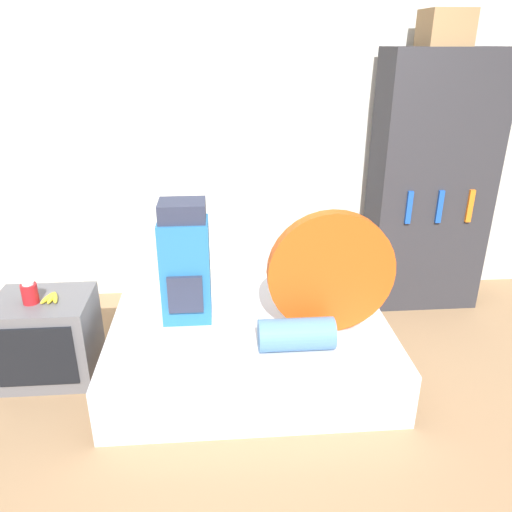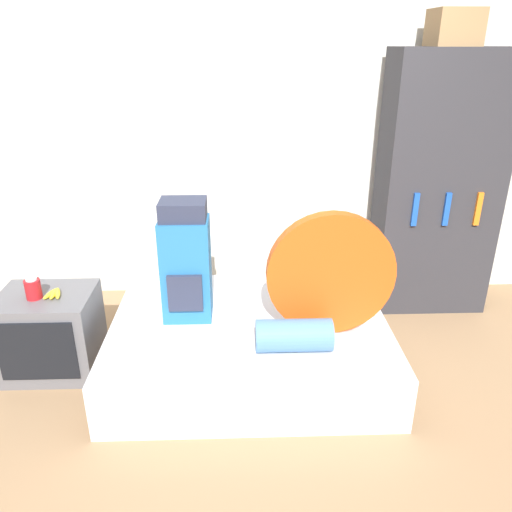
{
  "view_description": "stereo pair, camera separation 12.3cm",
  "coord_description": "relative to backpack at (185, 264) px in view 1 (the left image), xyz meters",
  "views": [
    {
      "loc": [
        -0.25,
        -2.08,
        2.02
      ],
      "look_at": [
        -0.03,
        0.73,
        0.8
      ],
      "focal_mm": 35.0,
      "sensor_mm": 36.0,
      "label": 1
    },
    {
      "loc": [
        -0.13,
        -2.08,
        2.02
      ],
      "look_at": [
        -0.03,
        0.73,
        0.8
      ],
      "focal_mm": 35.0,
      "sensor_mm": 36.0,
      "label": 2
    }
  ],
  "objects": [
    {
      "name": "banana_bunch",
      "position": [
        -0.82,
        -0.07,
        -0.17
      ],
      "size": [
        0.12,
        0.15,
        0.03
      ],
      "color": "yellow",
      "rests_on": "television"
    },
    {
      "name": "backpack",
      "position": [
        0.0,
        0.0,
        0.0
      ],
      "size": [
        0.31,
        0.28,
        0.79
      ],
      "color": "#23669E",
      "rests_on": "bed"
    },
    {
      "name": "ground_plane",
      "position": [
        0.47,
        -0.8,
        -0.73
      ],
      "size": [
        16.0,
        16.0,
        0.0
      ],
      "primitive_type": "plane",
      "color": "#997551"
    },
    {
      "name": "canister",
      "position": [
        -0.94,
        -0.1,
        -0.12
      ],
      "size": [
        0.1,
        0.1,
        0.14
      ],
      "color": "#B2191E",
      "rests_on": "television"
    },
    {
      "name": "cardboard_box",
      "position": [
        1.82,
        0.78,
        1.37
      ],
      "size": [
        0.31,
        0.31,
        0.24
      ],
      "color": "#99754C",
      "rests_on": "bookshelf"
    },
    {
      "name": "wall_back",
      "position": [
        0.47,
        1.09,
        0.57
      ],
      "size": [
        8.0,
        0.05,
        2.6
      ],
      "color": "silver",
      "rests_on": "ground_plane"
    },
    {
      "name": "television",
      "position": [
        -0.9,
        -0.06,
        -0.46
      ],
      "size": [
        0.59,
        0.48,
        0.55
      ],
      "color": "#5B5B60",
      "rests_on": "ground_plane"
    },
    {
      "name": "tent_bag",
      "position": [
        0.88,
        -0.21,
        0.01
      ],
      "size": [
        0.77,
        0.09,
        0.77
      ],
      "color": "#D14C14",
      "rests_on": "bed"
    },
    {
      "name": "bookshelf",
      "position": [
        1.87,
        0.78,
        0.26
      ],
      "size": [
        0.88,
        0.44,
        1.99
      ],
      "color": "#2D2D33",
      "rests_on": "ground_plane"
    },
    {
      "name": "bed",
      "position": [
        0.4,
        -0.07,
        -0.56
      ],
      "size": [
        1.77,
        1.36,
        0.35
      ],
      "color": "silver",
      "rests_on": "ground_plane"
    },
    {
      "name": "sleeping_roll",
      "position": [
        0.65,
        -0.42,
        -0.28
      ],
      "size": [
        0.44,
        0.19,
        0.19
      ],
      "color": "teal",
      "rests_on": "bed"
    }
  ]
}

